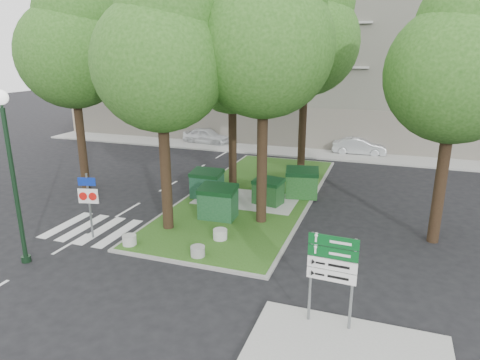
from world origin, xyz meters
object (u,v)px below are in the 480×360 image
at_px(tree_median_near_left, 162,50).
at_px(dumpster_a, 207,184).
at_px(street_lamp, 10,158).
at_px(car_white, 206,136).
at_px(dumpster_b, 218,202).
at_px(traffic_sign_pole, 89,197).
at_px(dumpster_d, 302,183).
at_px(bollard_right, 198,251).
at_px(bollard_left, 129,240).
at_px(tree_street_left, 73,44).
at_px(bollard_mid, 220,234).
at_px(tree_median_near_right, 267,32).
at_px(litter_bin, 311,181).
at_px(car_silver, 359,146).
at_px(tree_street_right, 460,60).
at_px(tree_median_mid, 234,58).
at_px(tree_median_far, 308,31).
at_px(dumpster_c, 268,191).
at_px(directional_sign, 332,266).

relative_size(tree_median_near_left, dumpster_a, 6.71).
height_order(street_lamp, car_white, street_lamp).
xyz_separation_m(tree_median_near_left, dumpster_b, (1.48, 1.69, -6.47)).
bearing_deg(street_lamp, traffic_sign_pole, 70.14).
xyz_separation_m(dumpster_d, bollard_right, (-2.21, -7.84, -0.54)).
height_order(tree_median_near_left, bollard_right, tree_median_near_left).
height_order(dumpster_a, bollard_left, dumpster_a).
relative_size(tree_street_left, street_lamp, 1.80).
relative_size(dumpster_b, bollard_mid, 2.98).
bearing_deg(tree_median_near_right, dumpster_b, -171.18).
distance_m(tree_street_left, bollard_right, 13.02).
bearing_deg(litter_bin, car_silver, 79.25).
relative_size(tree_street_right, dumpster_d, 5.52).
xyz_separation_m(street_lamp, car_silver, (9.96, 21.26, -3.21)).
xyz_separation_m(bollard_right, litter_bin, (2.41, 9.53, 0.21)).
distance_m(tree_street_right, bollard_mid, 10.87).
height_order(tree_median_near_left, street_lamp, tree_median_near_left).
height_order(tree_street_right, dumpster_b, tree_street_right).
bearing_deg(tree_median_mid, tree_street_left, -158.20).
xyz_separation_m(tree_median_far, car_silver, (2.71, 7.44, -7.69)).
xyz_separation_m(tree_street_left, dumpster_a, (6.88, 0.61, -6.83)).
xyz_separation_m(tree_median_near_left, tree_median_far, (3.70, 9.50, 1.00)).
height_order(dumpster_d, litter_bin, dumpster_d).
relative_size(dumpster_c, directional_sign, 0.60).
relative_size(litter_bin, traffic_sign_pole, 0.29).
relative_size(tree_street_right, car_white, 2.58).
height_order(bollard_mid, litter_bin, litter_bin).
distance_m(tree_median_far, bollard_left, 14.73).
xyz_separation_m(tree_median_near_left, tree_street_left, (-7.00, 3.50, 0.33)).
distance_m(dumpster_d, bollard_left, 9.37).
xyz_separation_m(bollard_left, street_lamp, (-2.86, -2.26, 3.53)).
height_order(dumpster_d, street_lamp, street_lamp).
relative_size(dumpster_c, bollard_right, 2.98).
bearing_deg(litter_bin, tree_median_mid, -166.69).
bearing_deg(bollard_right, dumpster_a, 110.66).
relative_size(tree_street_right, dumpster_a, 6.41).
xyz_separation_m(tree_street_right, car_silver, (-4.09, 14.44, -6.35)).
bearing_deg(dumpster_c, tree_street_left, -163.54).
bearing_deg(dumpster_c, dumpster_d, 61.81).
relative_size(tree_street_left, litter_bin, 13.80).
distance_m(dumpster_b, car_white, 16.69).
bearing_deg(tree_median_far, dumpster_c, -96.73).
height_order(tree_street_left, bollard_mid, tree_street_left).
xyz_separation_m(bollard_left, car_white, (-5.03, 18.80, 0.35)).
height_order(tree_street_left, traffic_sign_pole, tree_street_left).
distance_m(bollard_mid, litter_bin, 8.19).
relative_size(dumpster_b, directional_sign, 0.64).
xyz_separation_m(bollard_left, bollard_mid, (3.11, 1.64, 0.01)).
height_order(bollard_left, directional_sign, directional_sign).
height_order(dumpster_b, bollard_right, dumpster_b).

